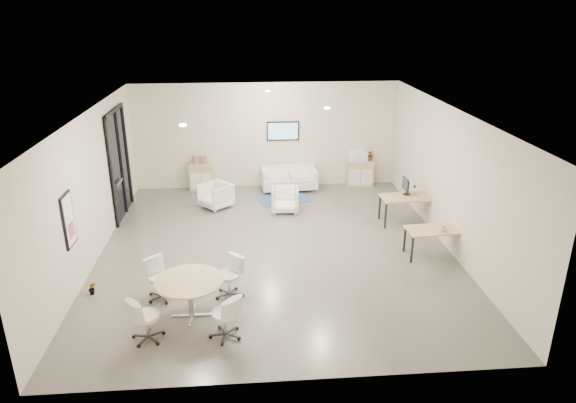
% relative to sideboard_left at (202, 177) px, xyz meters
% --- Properties ---
extents(room_shell, '(9.60, 10.60, 4.80)m').
position_rel_sideboard_left_xyz_m(room_shell, '(2.00, -4.28, 1.18)').
color(room_shell, '#5A5852').
rests_on(room_shell, ground).
extents(glass_door, '(0.09, 1.90, 2.85)m').
position_rel_sideboard_left_xyz_m(glass_door, '(-1.95, -1.77, 1.09)').
color(glass_door, black).
rests_on(glass_door, room_shell).
extents(artwork, '(0.05, 0.54, 1.04)m').
position_rel_sideboard_left_xyz_m(artwork, '(-1.97, -5.88, 1.13)').
color(artwork, black).
rests_on(artwork, room_shell).
extents(wall_tv, '(0.98, 0.06, 0.58)m').
position_rel_sideboard_left_xyz_m(wall_tv, '(2.50, 0.18, 1.33)').
color(wall_tv, black).
rests_on(wall_tv, room_shell).
extents(ceiling_spots, '(3.14, 4.14, 0.03)m').
position_rel_sideboard_left_xyz_m(ceiling_spots, '(1.80, -3.45, 2.76)').
color(ceiling_spots, '#FFEAC6').
rests_on(ceiling_spots, room_shell).
extents(sideboard_left, '(0.74, 0.39, 0.84)m').
position_rel_sideboard_left_xyz_m(sideboard_left, '(0.00, 0.00, 0.00)').
color(sideboard_left, tan).
rests_on(sideboard_left, room_shell).
extents(sideboard_right, '(0.82, 0.40, 0.82)m').
position_rel_sideboard_left_xyz_m(sideboard_right, '(4.89, -0.01, -0.01)').
color(sideboard_right, tan).
rests_on(sideboard_right, room_shell).
extents(books, '(0.43, 0.14, 0.22)m').
position_rel_sideboard_left_xyz_m(books, '(-0.04, 0.00, 0.53)').
color(books, red).
rests_on(books, sideboard_left).
extents(printer, '(0.55, 0.48, 0.35)m').
position_rel_sideboard_left_xyz_m(printer, '(4.81, -0.00, 0.57)').
color(printer, white).
rests_on(printer, sideboard_right).
extents(loveseat, '(1.70, 0.94, 0.62)m').
position_rel_sideboard_left_xyz_m(loveseat, '(2.65, -0.20, -0.08)').
color(loveseat, white).
rests_on(loveseat, room_shell).
extents(blue_rug, '(1.67, 1.36, 0.01)m').
position_rel_sideboard_left_xyz_m(blue_rug, '(2.44, -1.01, -0.41)').
color(blue_rug, '#2F5690').
rests_on(blue_rug, room_shell).
extents(armchair_left, '(1.02, 1.03, 0.77)m').
position_rel_sideboard_left_xyz_m(armchair_left, '(0.49, -1.51, -0.03)').
color(armchair_left, white).
rests_on(armchair_left, room_shell).
extents(armchair_right, '(0.77, 0.72, 0.74)m').
position_rel_sideboard_left_xyz_m(armchair_right, '(2.40, -1.97, -0.05)').
color(armchair_right, white).
rests_on(armchair_right, room_shell).
extents(desk_rear, '(1.43, 0.78, 0.73)m').
position_rel_sideboard_left_xyz_m(desk_rear, '(5.49, -3.01, 0.24)').
color(desk_rear, tan).
rests_on(desk_rear, room_shell).
extents(desk_front, '(1.32, 0.74, 0.67)m').
position_rel_sideboard_left_xyz_m(desk_front, '(5.53, -4.92, 0.18)').
color(desk_front, tan).
rests_on(desk_front, room_shell).
extents(monitor, '(0.20, 0.50, 0.44)m').
position_rel_sideboard_left_xyz_m(monitor, '(5.45, -2.86, 0.55)').
color(monitor, black).
rests_on(monitor, desk_rear).
extents(round_table, '(1.23, 1.23, 0.75)m').
position_rel_sideboard_left_xyz_m(round_table, '(0.31, -6.91, 0.25)').
color(round_table, tan).
rests_on(round_table, room_shell).
extents(meeting_chairs, '(2.16, 2.16, 0.82)m').
position_rel_sideboard_left_xyz_m(meeting_chairs, '(0.31, -6.91, -0.01)').
color(meeting_chairs, white).
rests_on(meeting_chairs, room_shell).
extents(plant_cabinet, '(0.38, 0.40, 0.25)m').
position_rel_sideboard_left_xyz_m(plant_cabinet, '(5.20, 0.02, 0.53)').
color(plant_cabinet, '#3F7F3F').
rests_on(plant_cabinet, sideboard_right).
extents(plant_floor, '(0.16, 0.28, 0.12)m').
position_rel_sideboard_left_xyz_m(plant_floor, '(-1.70, -5.99, -0.36)').
color(plant_floor, '#3F7F3F').
rests_on(plant_floor, room_shell).
extents(cup, '(0.15, 0.12, 0.14)m').
position_rel_sideboard_left_xyz_m(cup, '(5.65, -5.05, 0.32)').
color(cup, white).
rests_on(cup, desk_front).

